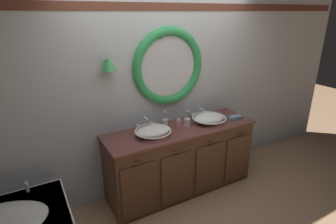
{
  "coord_description": "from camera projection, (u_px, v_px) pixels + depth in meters",
  "views": [
    {
      "loc": [
        -1.6,
        -2.37,
        2.27
      ],
      "look_at": [
        -0.13,
        0.25,
        1.15
      ],
      "focal_mm": 28.81,
      "sensor_mm": 36.0,
      "label": 1
    }
  ],
  "objects": [
    {
      "name": "ground_plane",
      "position": [
        186.0,
        200.0,
        3.46
      ],
      "size": [
        14.0,
        14.0,
        0.0
      ],
      "primitive_type": "plane",
      "color": "tan"
    },
    {
      "name": "back_wall_assembly",
      "position": [
        164.0,
        89.0,
        3.47
      ],
      "size": [
        6.4,
        0.26,
        2.6
      ],
      "color": "silver",
      "rests_on": "ground_plane"
    },
    {
      "name": "vanity_counter",
      "position": [
        181.0,
        159.0,
        3.55
      ],
      "size": [
        1.98,
        0.62,
        0.9
      ],
      "color": "brown",
      "rests_on": "ground_plane"
    },
    {
      "name": "sink_basin_left",
      "position": [
        153.0,
        131.0,
        3.16
      ],
      "size": [
        0.44,
        0.44,
        0.11
      ],
      "color": "white",
      "rests_on": "vanity_counter"
    },
    {
      "name": "sink_basin_right",
      "position": [
        209.0,
        118.0,
        3.54
      ],
      "size": [
        0.45,
        0.45,
        0.12
      ],
      "color": "white",
      "rests_on": "vanity_counter"
    },
    {
      "name": "faucet_set_left",
      "position": [
        145.0,
        124.0,
        3.35
      ],
      "size": [
        0.24,
        0.13,
        0.16
      ],
      "color": "silver",
      "rests_on": "vanity_counter"
    },
    {
      "name": "faucet_set_right",
      "position": [
        199.0,
        113.0,
        3.73
      ],
      "size": [
        0.23,
        0.12,
        0.15
      ],
      "color": "silver",
      "rests_on": "vanity_counter"
    },
    {
      "name": "toothbrush_holder_left",
      "position": [
        165.0,
        122.0,
        3.43
      ],
      "size": [
        0.08,
        0.08,
        0.21
      ],
      "color": "white",
      "rests_on": "vanity_counter"
    },
    {
      "name": "toothbrush_holder_right",
      "position": [
        187.0,
        122.0,
        3.43
      ],
      "size": [
        0.08,
        0.08,
        0.22
      ],
      "color": "white",
      "rests_on": "vanity_counter"
    },
    {
      "name": "soap_dispenser",
      "position": [
        179.0,
        124.0,
        3.33
      ],
      "size": [
        0.06,
        0.07,
        0.15
      ],
      "color": "pink",
      "rests_on": "vanity_counter"
    },
    {
      "name": "folded_hand_towel",
      "position": [
        235.0,
        117.0,
        3.66
      ],
      "size": [
        0.18,
        0.1,
        0.04
      ],
      "color": "#7593A8",
      "rests_on": "vanity_counter"
    }
  ]
}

